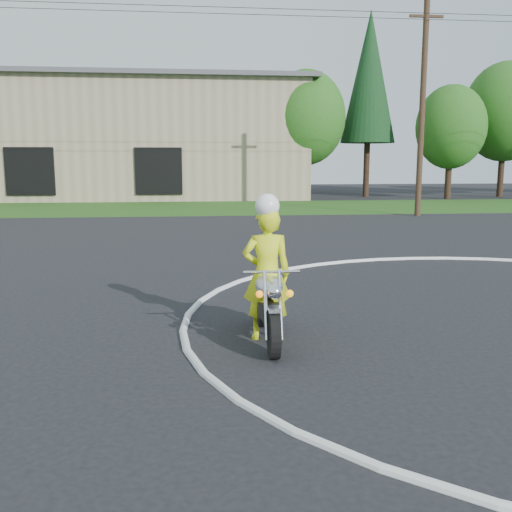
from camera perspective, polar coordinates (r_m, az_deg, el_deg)
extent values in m
cube|color=#1E4714|center=(33.21, 3.84, 4.92)|extent=(120.00, 10.00, 0.02)
cylinder|color=black|center=(7.67, 1.78, -7.84)|extent=(0.15, 0.67, 0.66)
cylinder|color=black|center=(9.15, 0.64, -4.97)|extent=(0.15, 0.67, 0.66)
cube|color=black|center=(8.43, 1.12, -5.46)|extent=(0.32, 0.61, 0.33)
ellipsoid|color=silver|center=(8.12, 1.29, -2.99)|extent=(0.41, 0.72, 0.31)
cube|color=black|center=(8.66, 0.89, -2.49)|extent=(0.30, 0.67, 0.11)
cylinder|color=silver|center=(7.64, 0.97, -4.89)|extent=(0.06, 0.40, 0.89)
cylinder|color=silver|center=(7.66, 2.45, -4.86)|extent=(0.06, 0.40, 0.89)
cube|color=white|center=(7.55, 1.81, -5.32)|extent=(0.16, 0.25, 0.06)
cylinder|color=silver|center=(7.74, 1.57, -1.60)|extent=(0.77, 0.06, 0.04)
sphere|color=white|center=(7.40, 1.90, -3.60)|extent=(0.20, 0.20, 0.20)
sphere|color=orange|center=(7.41, 0.35, -3.84)|extent=(0.10, 0.10, 0.10)
sphere|color=orange|center=(7.46, 3.40, -3.77)|extent=(0.10, 0.10, 0.10)
cylinder|color=#BCBCC2|center=(8.90, 1.95, -5.39)|extent=(0.11, 0.89, 0.09)
imported|color=#D4E317|center=(8.35, 1.08, -1.82)|extent=(0.72, 0.48, 1.96)
sphere|color=white|center=(8.16, 1.14, 5.04)|extent=(0.35, 0.35, 0.35)
cube|color=tan|center=(47.23, -21.59, 10.47)|extent=(40.00, 16.00, 8.00)
cube|color=#4C4C51|center=(47.53, -21.90, 15.47)|extent=(41.00, 17.00, 0.30)
cube|color=black|center=(38.87, -21.67, 7.88)|extent=(3.00, 0.16, 3.00)
cube|color=black|center=(37.57, -9.71, 8.37)|extent=(3.00, 0.16, 3.00)
cylinder|color=#382619|center=(40.37, 4.94, 7.99)|extent=(0.44, 0.44, 3.24)
ellipsoid|color=#1E5116|center=(40.47, 5.02, 13.61)|extent=(5.40, 5.40, 6.48)
cylinder|color=#382619|center=(43.53, 10.98, 8.43)|extent=(0.44, 0.44, 3.96)
cone|color=black|center=(43.94, 11.26, 17.14)|extent=(3.96, 3.96, 9.35)
cylinder|color=#382619|center=(42.52, 18.66, 7.37)|extent=(0.44, 0.44, 2.88)
ellipsoid|color=#1E5116|center=(42.57, 18.92, 12.10)|extent=(4.80, 4.80, 5.76)
cylinder|color=#382619|center=(46.57, 23.29, 7.68)|extent=(0.44, 0.44, 3.60)
ellipsoid|color=#1E5116|center=(46.70, 23.65, 13.07)|extent=(6.00, 6.00, 7.20)
cylinder|color=#382619|center=(40.80, -0.91, 7.79)|extent=(0.44, 0.44, 2.88)
ellipsoid|color=#1E5116|center=(40.85, -0.92, 12.73)|extent=(4.80, 4.80, 5.76)
cylinder|color=#473321|center=(28.81, 16.28, 13.83)|extent=(0.28, 0.28, 10.00)
cube|color=#473321|center=(29.46, 16.68, 21.99)|extent=(1.60, 0.12, 0.12)
cylinder|color=black|center=(26.88, -4.75, 23.59)|extent=(20.00, 0.02, 0.02)
cylinder|color=black|center=(27.95, -4.82, 23.04)|extent=(20.00, 0.02, 0.02)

